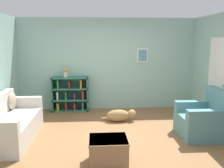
% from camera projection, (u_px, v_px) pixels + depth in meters
% --- Properties ---
extents(ground_plane, '(14.00, 14.00, 0.00)m').
position_uv_depth(ground_plane, '(113.00, 137.00, 5.19)').
color(ground_plane, brown).
extents(wall_back, '(5.60, 0.13, 2.60)m').
position_uv_depth(wall_back, '(108.00, 64.00, 7.16)').
color(wall_back, '#93BCB2').
rests_on(wall_back, ground_plane).
extents(couch, '(0.81, 1.95, 0.87)m').
position_uv_depth(couch, '(10.00, 124.00, 5.04)').
color(couch, beige).
rests_on(couch, ground_plane).
extents(bookshelf, '(1.01, 0.33, 0.97)m').
position_uv_depth(bookshelf, '(70.00, 94.00, 7.03)').
color(bookshelf, '#2D6B56').
rests_on(bookshelf, ground_plane).
extents(recliner_chair, '(0.89, 0.89, 1.00)m').
position_uv_depth(recliner_chair, '(204.00, 120.00, 5.17)').
color(recliner_chair, slate).
rests_on(recliner_chair, ground_plane).
extents(coffee_table, '(0.63, 0.55, 0.44)m').
position_uv_depth(coffee_table, '(108.00, 150.00, 4.04)').
color(coffee_table, '#846647').
rests_on(coffee_table, ground_plane).
extents(dog, '(0.88, 0.27, 0.30)m').
position_uv_depth(dog, '(120.00, 115.00, 6.15)').
color(dog, '#9E7A4C').
rests_on(dog, ground_plane).
extents(vase, '(0.14, 0.14, 0.27)m').
position_uv_depth(vase, '(66.00, 72.00, 6.89)').
color(vase, silver).
rests_on(vase, bookshelf).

